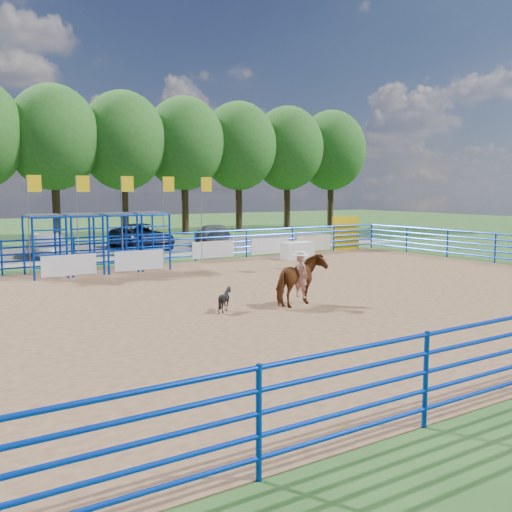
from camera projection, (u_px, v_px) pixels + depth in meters
name	position (u px, v px, depth m)	size (l,w,h in m)	color
ground	(249.00, 300.00, 18.70)	(120.00, 120.00, 0.00)	#335C25
arena_dirt	(249.00, 300.00, 18.70)	(30.00, 20.00, 0.02)	#886344
gravel_strip	(95.00, 252.00, 32.97)	(40.00, 10.00, 0.01)	gray
announcer_table	(298.00, 251.00, 29.43)	(1.66, 0.78, 0.89)	white
horse_and_rider	(301.00, 278.00, 17.61)	(2.05, 1.39, 2.37)	brown
calf	(225.00, 299.00, 16.83)	(0.59, 0.66, 0.73)	black
car_b	(45.00, 245.00, 30.48)	(1.35, 3.88, 1.28)	gray
car_c	(141.00, 237.00, 34.36)	(2.53, 5.49, 1.53)	black
car_d	(213.00, 235.00, 36.45)	(1.90, 4.67, 1.36)	#5B5B5D
perimeter_fence	(249.00, 277.00, 18.61)	(30.10, 20.10, 1.50)	#0834BD
chute_assembly	(106.00, 243.00, 24.96)	(19.32, 2.41, 4.20)	#0834BD
treeline	(53.00, 133.00, 39.64)	(56.40, 6.40, 11.24)	#3F2B19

